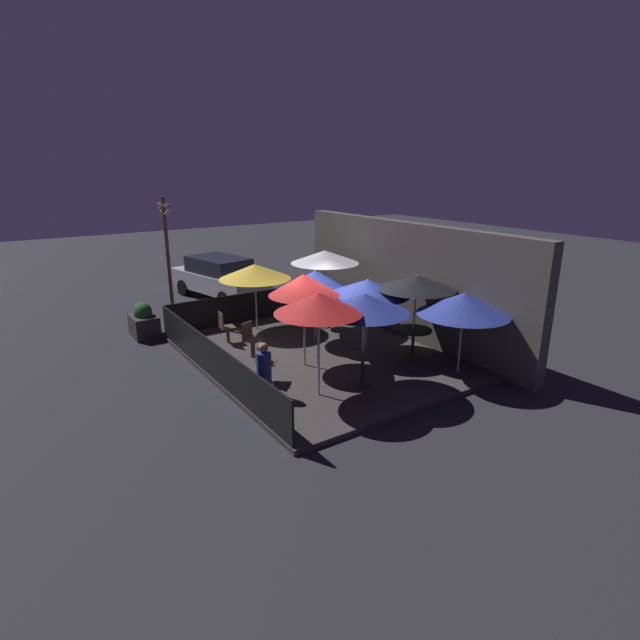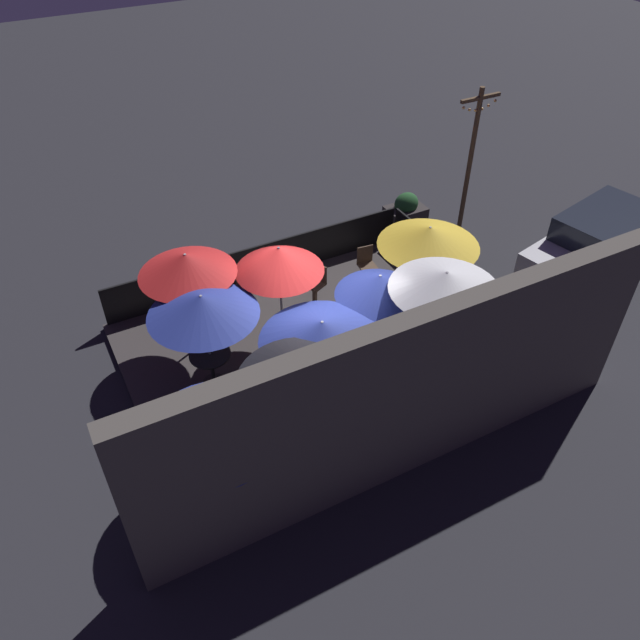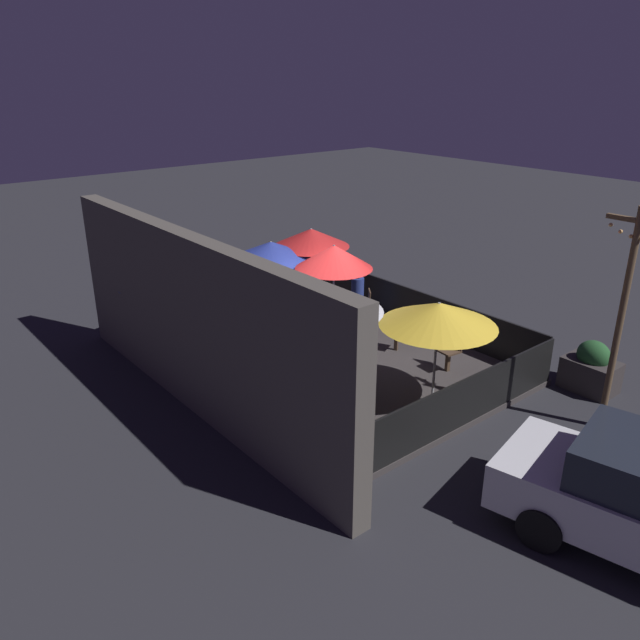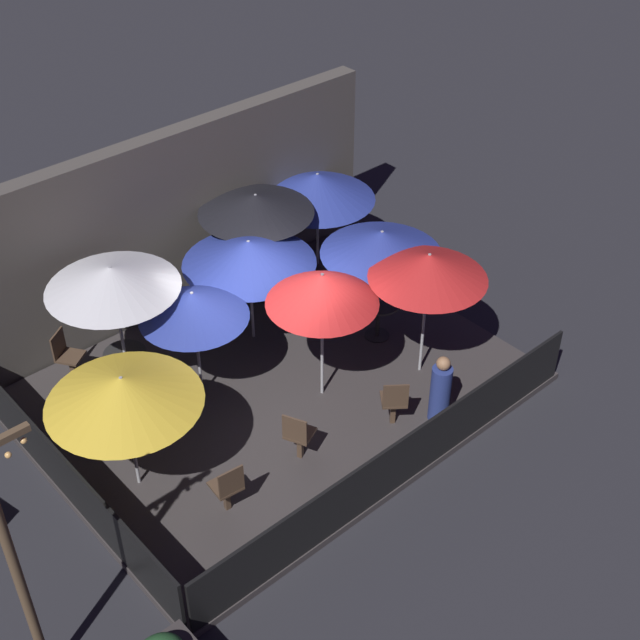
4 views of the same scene
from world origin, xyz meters
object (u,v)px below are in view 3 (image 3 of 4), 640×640
object	(u,v)px
patio_umbrella_1	(200,277)
patron_0	(357,295)
patio_umbrella_3	(333,299)
patio_umbrella_4	(311,238)
patio_umbrella_5	(334,257)
patio_chair_2	(399,329)
patio_umbrella_6	(439,314)
patio_chair_1	(365,306)
patio_chair_0	(451,349)
dining_table_1	(205,339)
patio_chair_3	(307,416)
dining_table_0	(325,384)
dining_table_2	(273,304)
planter_box	(591,369)
light_post	(622,311)
patio_umbrella_2	(271,250)
patio_umbrella_0	(325,301)
patio_umbrella_7	(261,287)
patio_umbrella_8	(164,272)

from	to	relation	value
patio_umbrella_1	patron_0	xyz separation A→B (m)	(0.03, -4.55, -1.44)
patio_umbrella_3	patio_umbrella_4	world-z (taller)	patio_umbrella_4
patio_umbrella_1	patio_umbrella_5	distance (m)	3.03
patio_umbrella_1	patio_chair_2	distance (m)	4.63
patio_umbrella_6	patio_chair_2	bearing A→B (deg)	-30.47
patio_umbrella_3	patron_0	size ratio (longest dim) A/B	1.66
patio_umbrella_5	patio_chair_1	xyz separation A→B (m)	(0.34, -1.32, -1.61)
patio_umbrella_5	patio_chair_0	distance (m)	3.29
patio_umbrella_6	patio_umbrella_5	bearing A→B (deg)	-5.60
patio_umbrella_6	dining_table_1	xyz separation A→B (m)	(4.33, 2.54, -1.27)
patio_chair_3	patio_umbrella_6	bearing A→B (deg)	-42.72
dining_table_0	dining_table_2	xyz separation A→B (m)	(4.10, -1.73, 0.02)
dining_table_2	planter_box	size ratio (longest dim) A/B	0.75
patio_umbrella_5	light_post	distance (m)	6.04
dining_table_2	patron_0	size ratio (longest dim) A/B	0.65
patio_umbrella_5	patio_chair_0	world-z (taller)	patio_umbrella_5
patio_umbrella_2	patio_chair_0	distance (m)	4.92
patio_umbrella_5	patio_chair_3	xyz separation A→B (m)	(-2.94, 3.11, -1.61)
light_post	planter_box	bearing A→B (deg)	-52.90
patio_umbrella_3	dining_table_1	distance (m)	3.19
patio_umbrella_2	patio_umbrella_4	distance (m)	1.17
patio_umbrella_4	dining_table_0	world-z (taller)	patio_umbrella_4
patio_chair_0	planter_box	world-z (taller)	planter_box
patio_umbrella_0	patio_chair_2	bearing A→B (deg)	-71.27
patio_umbrella_6	dining_table_0	size ratio (longest dim) A/B	2.88
patio_chair_3	patio_umbrella_7	bearing A→B (deg)	34.85
patio_umbrella_3	light_post	distance (m)	5.19
patio_umbrella_5	patron_0	world-z (taller)	patio_umbrella_5
patio_umbrella_3	patio_umbrella_2	bearing A→B (deg)	-14.12
patio_umbrella_6	patio_umbrella_1	bearing A→B (deg)	30.37
dining_table_0	patio_chair_3	distance (m)	1.09
patio_umbrella_1	patio_umbrella_3	world-z (taller)	patio_umbrella_1
patio_umbrella_0	dining_table_2	size ratio (longest dim) A/B	3.01
patio_umbrella_6	patio_umbrella_7	xyz separation A→B (m)	(3.44, 1.62, -0.03)
patio_umbrella_2	dining_table_1	world-z (taller)	patio_umbrella_2
patio_umbrella_4	patio_chair_2	xyz separation A→B (m)	(-2.93, -0.23, -1.61)
patio_umbrella_4	light_post	size ratio (longest dim) A/B	0.57
planter_box	patio_chair_2	bearing A→B (deg)	26.47
patio_umbrella_0	patio_umbrella_2	size ratio (longest dim) A/B	1.11
patio_umbrella_3	patron_0	distance (m)	4.11
patio_umbrella_3	patio_umbrella_5	xyz separation A→B (m)	(1.51, -1.31, 0.29)
patio_umbrella_5	patio_umbrella_2	bearing A→B (deg)	15.37
patio_chair_0	planter_box	distance (m)	2.83
light_post	patio_chair_1	bearing A→B (deg)	1.91
patio_umbrella_0	patio_chair_1	size ratio (longest dim) A/B	2.60
dining_table_1	patio_chair_3	distance (m)	3.92
patio_umbrella_8	dining_table_1	bearing A→B (deg)	-177.01
patio_umbrella_7	dining_table_2	distance (m)	2.53
patio_chair_3	patron_0	distance (m)	6.21
patio_umbrella_2	patio_umbrella_4	size ratio (longest dim) A/B	0.93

